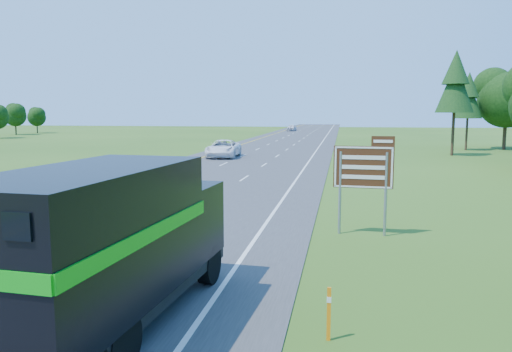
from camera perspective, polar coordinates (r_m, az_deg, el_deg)
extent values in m
cube|color=#38383A|center=(55.87, 1.00, 2.59)|extent=(15.00, 260.00, 0.04)
cube|color=yellow|center=(56.98, -4.48, 2.69)|extent=(0.15, 260.00, 0.01)
cube|color=white|center=(55.29, 6.64, 2.52)|extent=(0.15, 260.00, 0.01)
cylinder|color=black|center=(14.62, -13.29, -9.11)|extent=(0.43, 1.12, 1.10)
cylinder|color=black|center=(13.81, -5.40, -9.93)|extent=(0.43, 1.12, 1.10)
cylinder|color=black|center=(10.85, -25.44, -15.58)|extent=(0.43, 1.12, 1.10)
cylinder|color=black|center=(9.72, -15.35, -17.84)|extent=(0.43, 1.12, 1.10)
cube|color=black|center=(11.44, -16.05, -13.28)|extent=(2.98, 8.16, 0.28)
cube|color=black|center=(13.79, -9.74, -4.83)|extent=(2.58, 1.98, 1.90)
cube|color=black|center=(14.53, -8.32, -2.17)|extent=(2.20, 0.22, 0.60)
cube|color=black|center=(10.43, -18.28, -6.68)|extent=(2.92, 5.97, 2.75)
cube|color=#089D11|center=(11.12, -23.87, -5.35)|extent=(0.47, 5.79, 0.30)
cube|color=#089D11|center=(9.79, -11.98, -6.55)|extent=(0.47, 5.79, 0.30)
cube|color=black|center=(7.49, -25.67, -5.23)|extent=(0.45, 0.07, 0.40)
imported|color=white|center=(51.15, -3.73, 3.15)|extent=(3.31, 6.54, 1.77)
imported|color=silver|center=(120.64, 4.10, 5.52)|extent=(2.18, 4.63, 1.53)
cylinder|color=gray|center=(19.40, 9.58, -1.90)|extent=(0.11, 0.11, 3.19)
cylinder|color=gray|center=(19.35, 14.61, -2.06)|extent=(0.11, 0.11, 3.19)
cube|color=#431F0E|center=(19.22, 12.17, 0.99)|extent=(2.23, 0.23, 1.60)
cube|color=#431F0E|center=(19.13, 14.32, 3.87)|extent=(0.85, 0.13, 0.38)
cube|color=white|center=(19.19, 12.17, 0.98)|extent=(2.12, 0.17, 1.53)
cube|color=orange|center=(10.71, 8.32, -15.34)|extent=(0.08, 0.04, 1.13)
cube|color=white|center=(10.60, 8.35, -13.80)|extent=(0.09, 0.05, 0.12)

